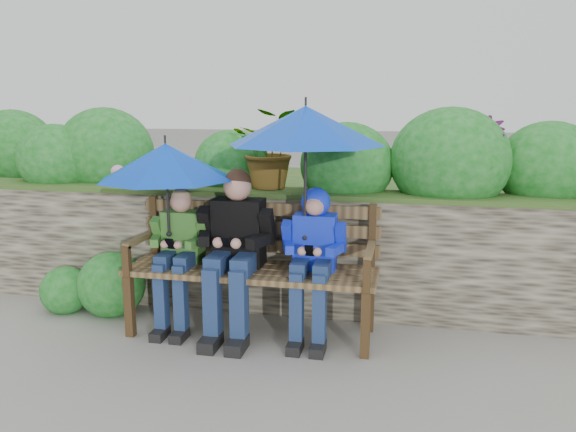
% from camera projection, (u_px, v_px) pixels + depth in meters
% --- Properties ---
extents(ground, '(60.00, 60.00, 0.00)m').
position_uv_depth(ground, '(285.00, 345.00, 4.12)').
color(ground, gray).
rests_on(ground, ground).
extents(garden_backdrop, '(8.00, 2.88, 1.76)m').
position_uv_depth(garden_backdrop, '(312.00, 219.00, 5.55)').
color(garden_backdrop, '#332D25').
rests_on(garden_backdrop, ground).
extents(park_bench, '(1.90, 0.56, 1.00)m').
position_uv_depth(park_bench, '(254.00, 259.00, 4.30)').
color(park_bench, '#3A2915').
rests_on(park_bench, ground).
extents(boy_left, '(0.45, 0.52, 1.10)m').
position_uv_depth(boy_left, '(179.00, 249.00, 4.32)').
color(boy_left, '#2E611B').
rests_on(boy_left, ground).
extents(boy_middle, '(0.57, 0.66, 1.26)m').
position_uv_depth(boy_middle, '(235.00, 245.00, 4.20)').
color(boy_middle, black).
rests_on(boy_middle, ground).
extents(boy_right, '(0.47, 0.57, 1.14)m').
position_uv_depth(boy_right, '(313.00, 250.00, 4.11)').
color(boy_right, '#2134CF').
rests_on(boy_right, ground).
extents(umbrella_left, '(1.04, 1.04, 0.78)m').
position_uv_depth(umbrella_left, '(166.00, 162.00, 4.20)').
color(umbrella_left, '#0036C4').
rests_on(umbrella_left, ground).
extents(umbrella_right, '(1.12, 1.12, 1.03)m').
position_uv_depth(umbrella_right, '(306.00, 126.00, 3.95)').
color(umbrella_right, '#0036C4').
rests_on(umbrella_right, ground).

